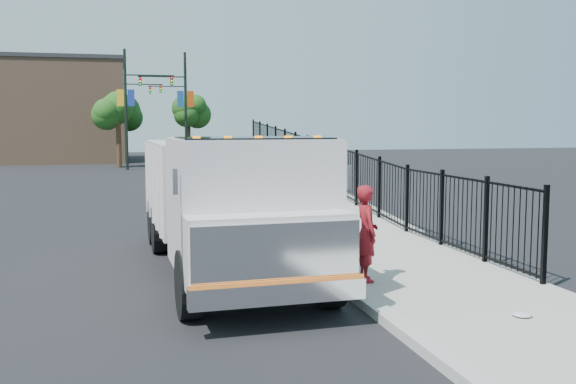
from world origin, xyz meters
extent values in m
plane|color=black|center=(0.00, 0.00, 0.00)|extent=(120.00, 120.00, 0.00)
cube|color=#9E998E|center=(1.93, -2.00, 0.06)|extent=(3.55, 12.00, 0.12)
cube|color=#ADAAA3|center=(0.00, -2.00, 0.08)|extent=(0.30, 12.00, 0.16)
cube|color=#9E998E|center=(2.12, 16.00, 0.00)|extent=(3.95, 24.06, 3.19)
cube|color=black|center=(3.55, 12.00, 0.90)|extent=(0.10, 28.00, 1.80)
cube|color=black|center=(-1.91, 1.20, 0.61)|extent=(1.36, 7.56, 0.24)
cube|color=silver|center=(-1.83, -1.34, 1.72)|extent=(2.68, 2.52, 2.21)
cube|color=silver|center=(-1.78, -2.72, 1.16)|extent=(2.63, 0.86, 1.11)
cube|color=silver|center=(-1.77, -3.13, 1.16)|extent=(2.55, 0.18, 0.94)
cube|color=silver|center=(-1.76, -3.22, 0.61)|extent=(2.66, 0.29, 0.31)
cube|color=orange|center=(-1.76, -3.22, 0.78)|extent=(2.66, 0.15, 0.07)
cube|color=black|center=(-1.82, -1.62, 2.38)|extent=(2.48, 1.52, 0.94)
cube|color=silver|center=(-1.96, 2.64, 1.72)|extent=(2.82, 4.74, 1.88)
cube|color=silver|center=(-3.17, -2.50, 2.21)|extent=(0.07, 0.07, 0.39)
cube|color=silver|center=(-0.41, -2.40, 2.21)|extent=(0.07, 0.07, 0.39)
cube|color=orange|center=(-2.80, -2.04, 2.85)|extent=(0.11, 0.09, 0.07)
cube|color=orange|center=(-2.30, -2.02, 2.85)|extent=(0.11, 0.09, 0.07)
cube|color=orange|center=(-1.80, -2.01, 2.85)|extent=(0.11, 0.09, 0.07)
cube|color=orange|center=(-1.31, -1.99, 2.85)|extent=(0.11, 0.09, 0.07)
cube|color=orange|center=(-0.81, -1.97, 2.85)|extent=(0.11, 0.09, 0.07)
cylinder|color=black|center=(-2.96, -2.16, 0.55)|extent=(0.39, 1.12, 1.11)
cylinder|color=black|center=(-0.64, -2.08, 0.55)|extent=(0.39, 1.12, 1.11)
cylinder|color=black|center=(-3.15, 3.27, 0.55)|extent=(0.39, 1.12, 1.11)
cylinder|color=black|center=(-0.82, 3.35, 0.55)|extent=(0.39, 1.12, 1.11)
cylinder|color=black|center=(-3.19, 4.48, 0.55)|extent=(0.39, 1.12, 1.11)
cylinder|color=black|center=(-0.87, 4.56, 0.55)|extent=(0.39, 1.12, 1.11)
imported|color=maroon|center=(0.46, -0.96, 1.03)|extent=(0.48, 0.69, 1.82)
ellipsoid|color=silver|center=(1.97, -3.68, 0.16)|extent=(0.30, 0.30, 0.08)
cylinder|color=black|center=(-3.86, 32.19, 4.00)|extent=(0.18, 0.18, 8.00)
cube|color=black|center=(-2.26, 32.19, 6.30)|extent=(3.20, 0.08, 0.08)
cube|color=black|center=(-0.82, 32.19, 5.95)|extent=(0.18, 0.22, 0.60)
cube|color=navy|center=(-3.51, 32.19, 4.80)|extent=(0.45, 0.04, 1.10)
cube|color=orange|center=(-4.21, 32.19, 4.80)|extent=(0.45, 0.04, 1.10)
cylinder|color=black|center=(0.18, 33.25, 4.00)|extent=(0.18, 0.18, 8.00)
cube|color=black|center=(-1.42, 33.25, 6.30)|extent=(3.20, 0.08, 0.08)
cube|color=black|center=(-2.86, 33.25, 5.95)|extent=(0.18, 0.22, 0.60)
cube|color=#C33E0C|center=(0.53, 33.25, 4.80)|extent=(0.45, 0.04, 1.10)
cube|color=navy|center=(-0.17, 33.25, 4.80)|extent=(0.45, 0.04, 1.10)
cylinder|color=black|center=(-4.08, 42.33, 4.00)|extent=(0.18, 0.18, 8.00)
cube|color=black|center=(-2.48, 42.33, 6.30)|extent=(3.20, 0.08, 0.08)
cube|color=black|center=(-1.04, 42.33, 5.95)|extent=(0.18, 0.22, 0.60)
cube|color=navy|center=(-3.73, 42.33, 4.80)|extent=(0.45, 0.04, 1.10)
cube|color=#D45306|center=(-4.43, 42.33, 4.80)|extent=(0.45, 0.04, 1.10)
cylinder|color=black|center=(1.24, 44.73, 4.00)|extent=(0.18, 0.18, 8.00)
cube|color=black|center=(-0.36, 44.73, 6.30)|extent=(3.20, 0.08, 0.08)
cube|color=black|center=(-1.80, 44.73, 5.95)|extent=(0.18, 0.22, 0.60)
cube|color=orange|center=(1.59, 44.73, 4.80)|extent=(0.45, 0.04, 1.10)
cube|color=navy|center=(0.89, 44.73, 4.80)|extent=(0.45, 0.04, 1.10)
cylinder|color=#382314|center=(-4.41, 34.28, 1.60)|extent=(0.36, 0.36, 3.20)
sphere|color=#194714|center=(-4.41, 34.28, 4.00)|extent=(2.30, 2.30, 2.30)
cylinder|color=#382314|center=(1.04, 40.79, 1.60)|extent=(0.36, 0.36, 3.20)
sphere|color=#194714|center=(1.04, 40.79, 4.00)|extent=(2.09, 2.09, 2.09)
cylinder|color=#382314|center=(-4.04, 47.24, 1.60)|extent=(0.36, 0.36, 3.20)
sphere|color=#194714|center=(-4.04, 47.24, 4.00)|extent=(2.95, 2.95, 2.95)
cube|color=#8C664C|center=(-9.00, 44.00, 4.00)|extent=(10.00, 10.00, 8.00)
camera|label=1|loc=(-3.86, -12.11, 3.07)|focal=40.00mm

